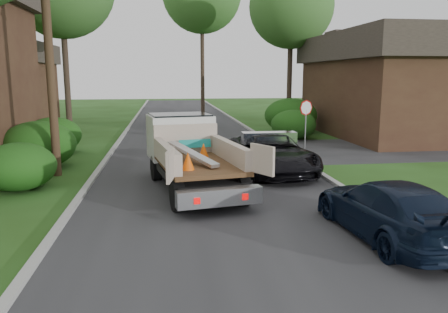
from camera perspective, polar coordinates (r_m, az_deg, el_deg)
name	(u,v)px	position (r m, az deg, el deg)	size (l,w,h in m)	color
ground	(224,210)	(11.98, -0.05, -7.02)	(120.00, 120.00, 0.00)	#234313
road	(197,150)	(21.68, -3.53, 0.90)	(8.00, 90.00, 0.02)	#28282B
side_street	(433,148)	(24.67, 25.68, 1.04)	(16.00, 7.00, 0.02)	#28282B
curb_left	(112,150)	(21.78, -14.36, 0.78)	(0.20, 90.00, 0.12)	#9E9E99
curb_right	(278,147)	(22.34, 7.01, 1.26)	(0.20, 90.00, 0.12)	#9E9E99
stop_sign	(306,114)	(21.49, 10.64, 5.42)	(0.71, 0.32, 2.48)	slate
utility_pole	(48,30)	(16.86, -22.01, 15.08)	(2.42, 1.25, 10.00)	#382619
house_right	(404,83)	(29.19, 22.45, 8.82)	(9.72, 12.96, 6.20)	#3C2318
hedge_left_a	(18,167)	(15.35, -25.29, -1.20)	(2.34, 2.34, 1.53)	#1C410F
hedge_left_b	(39,145)	(18.71, -23.03, 1.43)	(2.86, 2.86, 1.87)	#1C410F
hedge_left_c	(53,135)	(22.15, -21.41, 2.61)	(2.60, 2.60, 1.70)	#1C410F
hedge_right_a	(293,124)	(25.55, 9.06, 4.15)	(2.60, 2.60, 1.70)	#1C410F
hedge_right_b	(291,115)	(28.59, 8.71, 5.33)	(3.38, 3.38, 2.21)	#1C410F
tree_right_far	(291,6)	(32.96, 8.80, 18.86)	(6.00, 6.00, 11.50)	#2D2119
flatbed_truck	(187,148)	(14.64, -4.85, 1.16)	(3.48, 6.35, 2.28)	black
black_pickup	(271,153)	(16.56, 6.14, 0.42)	(2.43, 5.26, 1.46)	black
navy_suv	(389,209)	(10.53, 20.75, -6.45)	(1.85, 4.55, 1.32)	black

